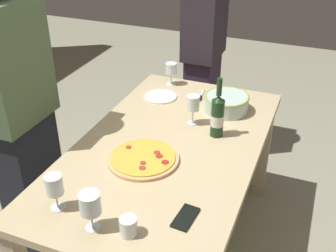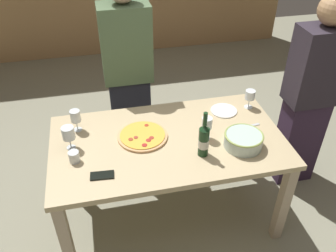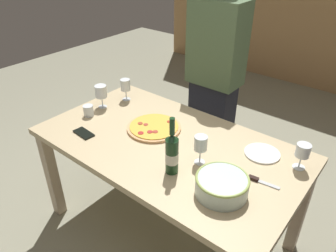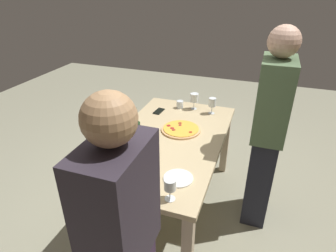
{
  "view_description": "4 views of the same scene",
  "coord_description": "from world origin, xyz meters",
  "px_view_note": "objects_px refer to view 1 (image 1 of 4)",
  "views": [
    {
      "loc": [
        -1.64,
        -0.66,
        1.91
      ],
      "look_at": [
        0.0,
        0.0,
        0.86
      ],
      "focal_mm": 44.28,
      "sensor_mm": 36.0,
      "label": 1
    },
    {
      "loc": [
        -0.41,
        -1.88,
        2.29
      ],
      "look_at": [
        0.0,
        0.0,
        0.86
      ],
      "focal_mm": 38.16,
      "sensor_mm": 36.0,
      "label": 2
    },
    {
      "loc": [
        1.0,
        -1.23,
        1.84
      ],
      "look_at": [
        0.0,
        0.0,
        0.86
      ],
      "focal_mm": 34.12,
      "sensor_mm": 36.0,
      "label": 3
    },
    {
      "loc": [
        1.97,
        0.69,
        1.96
      ],
      "look_at": [
        0.0,
        0.0,
        0.86
      ],
      "focal_mm": 30.64,
      "sensor_mm": 36.0,
      "label": 4
    }
  ],
  "objects_px": {
    "wine_glass_near_pizza": "(193,104)",
    "person_guest_left": "(18,114)",
    "cell_phone": "(185,217)",
    "wine_bottle": "(217,115)",
    "dining_table": "(168,160)",
    "wine_glass_far_left": "(90,205)",
    "person_host": "(204,53)",
    "wine_glass_far_right": "(54,187)",
    "side_plate": "(161,96)",
    "pizza_knife": "(200,96)",
    "cup_amber": "(128,226)",
    "wine_glass_by_bottle": "(171,69)",
    "pizza": "(143,158)",
    "serving_bowl": "(226,102)"
  },
  "relations": [
    {
      "from": "wine_glass_far_right",
      "to": "side_plate",
      "type": "bearing_deg",
      "value": 0.04
    },
    {
      "from": "wine_glass_far_left",
      "to": "side_plate",
      "type": "xyz_separation_m",
      "value": [
        1.15,
        0.19,
        -0.11
      ]
    },
    {
      "from": "cup_amber",
      "to": "pizza_knife",
      "type": "height_order",
      "value": "cup_amber"
    },
    {
      "from": "cell_phone",
      "to": "wine_glass_by_bottle",
      "type": "bearing_deg",
      "value": -61.32
    },
    {
      "from": "pizza",
      "to": "cell_phone",
      "type": "xyz_separation_m",
      "value": [
        -0.3,
        -0.33,
        -0.01
      ]
    },
    {
      "from": "wine_glass_far_right",
      "to": "wine_glass_by_bottle",
      "type": "bearing_deg",
      "value": 0.54
    },
    {
      "from": "dining_table",
      "to": "serving_bowl",
      "type": "height_order",
      "value": "serving_bowl"
    },
    {
      "from": "side_plate",
      "to": "pizza_knife",
      "type": "height_order",
      "value": "pizza_knife"
    },
    {
      "from": "serving_bowl",
      "to": "cell_phone",
      "type": "distance_m",
      "value": 0.95
    },
    {
      "from": "wine_glass_far_left",
      "to": "pizza_knife",
      "type": "relative_size",
      "value": 1.03
    },
    {
      "from": "wine_glass_by_bottle",
      "to": "wine_bottle",
      "type": "bearing_deg",
      "value": -138.07
    },
    {
      "from": "wine_bottle",
      "to": "dining_table",
      "type": "bearing_deg",
      "value": 133.29
    },
    {
      "from": "person_guest_left",
      "to": "wine_glass_near_pizza",
      "type": "bearing_deg",
      "value": 15.26
    },
    {
      "from": "dining_table",
      "to": "person_host",
      "type": "xyz_separation_m",
      "value": [
        1.17,
        0.18,
        0.16
      ]
    },
    {
      "from": "person_guest_left",
      "to": "pizza_knife",
      "type": "bearing_deg",
      "value": 32.46
    },
    {
      "from": "wine_glass_by_bottle",
      "to": "pizza_knife",
      "type": "relative_size",
      "value": 0.91
    },
    {
      "from": "wine_glass_far_right",
      "to": "cup_amber",
      "type": "distance_m",
      "value": 0.35
    },
    {
      "from": "wine_glass_near_pizza",
      "to": "side_plate",
      "type": "relative_size",
      "value": 0.84
    },
    {
      "from": "cup_amber",
      "to": "wine_glass_far_right",
      "type": "bearing_deg",
      "value": 86.03
    },
    {
      "from": "wine_bottle",
      "to": "wine_glass_near_pizza",
      "type": "bearing_deg",
      "value": 65.91
    },
    {
      "from": "dining_table",
      "to": "person_guest_left",
      "type": "height_order",
      "value": "person_guest_left"
    },
    {
      "from": "pizza",
      "to": "cup_amber",
      "type": "bearing_deg",
      "value": -161.64
    },
    {
      "from": "person_host",
      "to": "dining_table",
      "type": "bearing_deg",
      "value": -0.0
    },
    {
      "from": "person_host",
      "to": "cell_phone",
      "type": "bearing_deg",
      "value": 6.33
    },
    {
      "from": "wine_glass_far_right",
      "to": "side_plate",
      "type": "height_order",
      "value": "wine_glass_far_right"
    },
    {
      "from": "wine_glass_far_right",
      "to": "cell_phone",
      "type": "xyz_separation_m",
      "value": [
        0.14,
        -0.51,
        -0.11
      ]
    },
    {
      "from": "dining_table",
      "to": "side_plate",
      "type": "distance_m",
      "value": 0.56
    },
    {
      "from": "person_host",
      "to": "wine_glass_far_left",
      "type": "bearing_deg",
      "value": -4.83
    },
    {
      "from": "wine_glass_by_bottle",
      "to": "pizza_knife",
      "type": "bearing_deg",
      "value": -115.1
    },
    {
      "from": "wine_glass_by_bottle",
      "to": "wine_glass_far_left",
      "type": "bearing_deg",
      "value": -171.35
    },
    {
      "from": "wine_glass_by_bottle",
      "to": "pizza",
      "type": "bearing_deg",
      "value": -167.24
    },
    {
      "from": "pizza",
      "to": "person_host",
      "type": "height_order",
      "value": "person_host"
    },
    {
      "from": "pizza_knife",
      "to": "cup_amber",
      "type": "bearing_deg",
      "value": -174.92
    },
    {
      "from": "wine_glass_far_left",
      "to": "side_plate",
      "type": "relative_size",
      "value": 0.83
    },
    {
      "from": "person_guest_left",
      "to": "wine_glass_by_bottle",
      "type": "bearing_deg",
      "value": 46.77
    },
    {
      "from": "serving_bowl",
      "to": "wine_glass_by_bottle",
      "type": "xyz_separation_m",
      "value": [
        0.22,
        0.43,
        0.06
      ]
    },
    {
      "from": "pizza_knife",
      "to": "person_guest_left",
      "type": "distance_m",
      "value": 1.08
    },
    {
      "from": "wine_glass_near_pizza",
      "to": "pizza_knife",
      "type": "relative_size",
      "value": 1.04
    },
    {
      "from": "cup_amber",
      "to": "person_host",
      "type": "xyz_separation_m",
      "value": [
        1.79,
        0.27,
        0.03
      ]
    },
    {
      "from": "wine_glass_near_pizza",
      "to": "person_guest_left",
      "type": "xyz_separation_m",
      "value": [
        -0.43,
        0.82,
        -0.01
      ]
    },
    {
      "from": "cup_amber",
      "to": "wine_glass_near_pizza",
      "type": "bearing_deg",
      "value": 3.13
    },
    {
      "from": "wine_glass_by_bottle",
      "to": "person_guest_left",
      "type": "relative_size",
      "value": 0.09
    },
    {
      "from": "wine_glass_near_pizza",
      "to": "cell_phone",
      "type": "xyz_separation_m",
      "value": [
        -0.73,
        -0.22,
        -0.11
      ]
    },
    {
      "from": "dining_table",
      "to": "person_guest_left",
      "type": "relative_size",
      "value": 0.95
    },
    {
      "from": "pizza",
      "to": "person_host",
      "type": "xyz_separation_m",
      "value": [
        1.33,
        0.12,
        0.06
      ]
    },
    {
      "from": "wine_glass_far_right",
      "to": "person_guest_left",
      "type": "distance_m",
      "value": 0.69
    },
    {
      "from": "dining_table",
      "to": "wine_glass_near_pizza",
      "type": "bearing_deg",
      "value": -9.31
    },
    {
      "from": "wine_glass_far_right",
      "to": "person_host",
      "type": "relative_size",
      "value": 0.1
    },
    {
      "from": "pizza_knife",
      "to": "wine_glass_far_left",
      "type": "bearing_deg",
      "value": 178.33
    },
    {
      "from": "wine_glass_far_left",
      "to": "person_host",
      "type": "distance_m",
      "value": 1.82
    }
  ]
}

